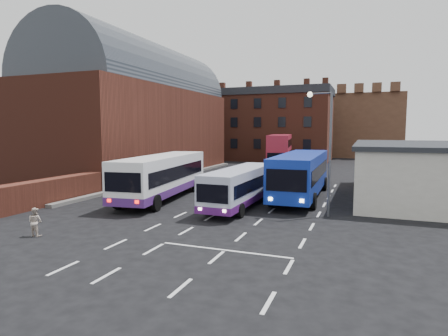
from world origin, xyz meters
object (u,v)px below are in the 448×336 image
(bus_red_double, at_px, (280,151))
(pedestrian_beige, at_px, (35,222))
(bus_white_inbound, at_px, (241,184))
(bus_white_outbound, at_px, (163,173))
(bus_blue, at_px, (301,172))
(street_lamp, at_px, (326,142))

(bus_red_double, relative_size, pedestrian_beige, 8.18)
(bus_white_inbound, relative_size, pedestrian_beige, 6.76)
(bus_white_outbound, relative_size, bus_white_inbound, 1.27)
(bus_white_outbound, xyz_separation_m, bus_red_double, (3.56, 25.03, 0.49))
(bus_white_inbound, height_order, bus_blue, bus_blue)
(bus_red_double, distance_m, pedestrian_beige, 36.47)
(bus_red_double, height_order, street_lamp, street_lamp)
(bus_white_outbound, distance_m, bus_blue, 10.61)
(pedestrian_beige, bearing_deg, bus_red_double, -97.92)
(bus_white_inbound, bearing_deg, bus_blue, -123.70)
(bus_blue, distance_m, pedestrian_beige, 18.54)
(pedestrian_beige, bearing_deg, bus_blue, -125.95)
(bus_blue, bearing_deg, bus_white_inbound, 54.34)
(bus_white_outbound, bearing_deg, bus_white_inbound, -13.43)
(street_lamp, xyz_separation_m, pedestrian_beige, (-12.90, -9.53, -3.83))
(bus_white_outbound, distance_m, street_lamp, 12.53)
(bus_white_outbound, bearing_deg, bus_blue, 15.55)
(bus_white_outbound, height_order, street_lamp, street_lamp)
(bus_blue, bearing_deg, bus_white_outbound, 21.39)
(bus_blue, bearing_deg, pedestrian_beige, 54.17)
(bus_white_outbound, height_order, bus_red_double, bus_red_double)
(bus_white_inbound, xyz_separation_m, bus_blue, (3.31, 4.79, 0.46))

